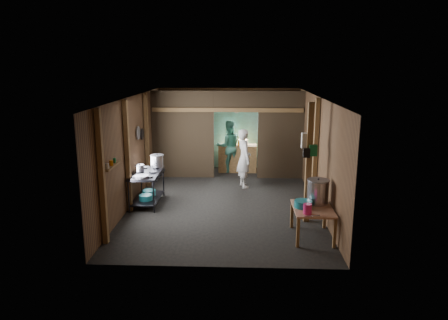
{
  "coord_description": "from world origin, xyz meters",
  "views": [
    {
      "loc": [
        0.41,
        -9.98,
        3.4
      ],
      "look_at": [
        0.0,
        -0.2,
        1.1
      ],
      "focal_mm": 33.45,
      "sensor_mm": 36.0,
      "label": 1
    }
  ],
  "objects_px": {
    "stove_pot_large": "(157,161)",
    "gas_range": "(147,188)",
    "prep_table": "(312,222)",
    "stock_pot": "(318,192)",
    "pink_bucket": "(308,209)",
    "yellow_tub": "(243,142)",
    "cook": "(244,158)"
  },
  "relations": [
    {
      "from": "pink_bucket",
      "to": "cook",
      "type": "bearing_deg",
      "value": 107.36
    },
    {
      "from": "gas_range",
      "to": "prep_table",
      "type": "bearing_deg",
      "value": -26.57
    },
    {
      "from": "stove_pot_large",
      "to": "gas_range",
      "type": "bearing_deg",
      "value": -108.13
    },
    {
      "from": "gas_range",
      "to": "cook",
      "type": "bearing_deg",
      "value": 33.39
    },
    {
      "from": "stock_pot",
      "to": "stove_pot_large",
      "type": "bearing_deg",
      "value": 150.17
    },
    {
      "from": "stock_pot",
      "to": "cook",
      "type": "height_order",
      "value": "cook"
    },
    {
      "from": "stock_pot",
      "to": "gas_range",
      "type": "bearing_deg",
      "value": 157.56
    },
    {
      "from": "pink_bucket",
      "to": "cook",
      "type": "relative_size",
      "value": 0.12
    },
    {
      "from": "gas_range",
      "to": "stove_pot_large",
      "type": "relative_size",
      "value": 3.9
    },
    {
      "from": "pink_bucket",
      "to": "yellow_tub",
      "type": "height_order",
      "value": "yellow_tub"
    },
    {
      "from": "prep_table",
      "to": "yellow_tub",
      "type": "relative_size",
      "value": 3.21
    },
    {
      "from": "prep_table",
      "to": "stock_pot",
      "type": "relative_size",
      "value": 2.0
    },
    {
      "from": "prep_table",
      "to": "stove_pot_large",
      "type": "bearing_deg",
      "value": 146.14
    },
    {
      "from": "prep_table",
      "to": "pink_bucket",
      "type": "distance_m",
      "value": 0.55
    },
    {
      "from": "gas_range",
      "to": "cook",
      "type": "height_order",
      "value": "cook"
    },
    {
      "from": "gas_range",
      "to": "cook",
      "type": "relative_size",
      "value": 0.83
    },
    {
      "from": "gas_range",
      "to": "stove_pot_large",
      "type": "distance_m",
      "value": 0.78
    },
    {
      "from": "gas_range",
      "to": "cook",
      "type": "distance_m",
      "value": 2.87
    },
    {
      "from": "stove_pot_large",
      "to": "yellow_tub",
      "type": "bearing_deg",
      "value": 51.62
    },
    {
      "from": "prep_table",
      "to": "pink_bucket",
      "type": "bearing_deg",
      "value": -115.45
    },
    {
      "from": "gas_range",
      "to": "stove_pot_large",
      "type": "xyz_separation_m",
      "value": [
        0.17,
        0.52,
        0.55
      ]
    },
    {
      "from": "stock_pot",
      "to": "pink_bucket",
      "type": "xyz_separation_m",
      "value": [
        -0.29,
        -0.61,
        -0.14
      ]
    },
    {
      "from": "stock_pot",
      "to": "cook",
      "type": "bearing_deg",
      "value": 114.95
    },
    {
      "from": "stock_pot",
      "to": "yellow_tub",
      "type": "height_order",
      "value": "stock_pot"
    },
    {
      "from": "cook",
      "to": "gas_range",
      "type": "bearing_deg",
      "value": 105.55
    },
    {
      "from": "stove_pot_large",
      "to": "pink_bucket",
      "type": "xyz_separation_m",
      "value": [
        3.38,
        -2.71,
        -0.24
      ]
    },
    {
      "from": "cook",
      "to": "stove_pot_large",
      "type": "bearing_deg",
      "value": 97.54
    },
    {
      "from": "gas_range",
      "to": "yellow_tub",
      "type": "xyz_separation_m",
      "value": [
        2.34,
        3.26,
        0.54
      ]
    },
    {
      "from": "prep_table",
      "to": "cook",
      "type": "relative_size",
      "value": 0.64
    },
    {
      "from": "stock_pot",
      "to": "yellow_tub",
      "type": "bearing_deg",
      "value": 107.18
    },
    {
      "from": "yellow_tub",
      "to": "cook",
      "type": "bearing_deg",
      "value": -88.9
    },
    {
      "from": "stove_pot_large",
      "to": "stock_pot",
      "type": "relative_size",
      "value": 0.67
    }
  ]
}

